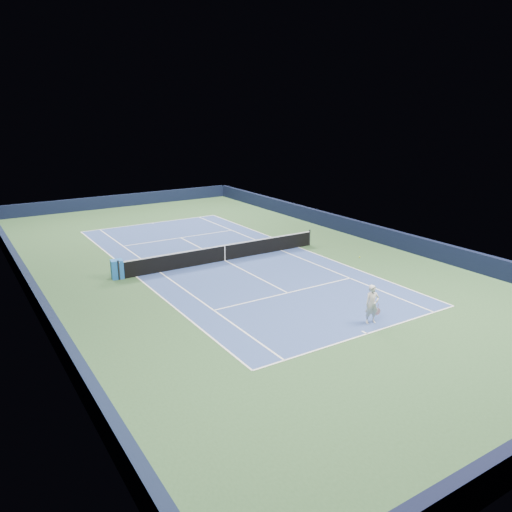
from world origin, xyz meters
TOP-DOWN VIEW (x-y plane):
  - ground at (0.00, 0.00)m, footprint 40.00×40.00m
  - wall_far at (0.00, 19.82)m, footprint 22.00×0.35m
  - wall_right at (10.82, 0.00)m, footprint 0.35×40.00m
  - wall_left at (-10.82, 0.00)m, footprint 0.35×40.00m
  - court_surface at (0.00, 0.00)m, footprint 10.97×23.77m
  - baseline_far at (0.00, 11.88)m, footprint 10.97×0.08m
  - baseline_near at (0.00, -11.88)m, footprint 10.97×0.08m
  - sideline_doubles_right at (5.49, 0.00)m, footprint 0.08×23.77m
  - sideline_doubles_left at (-5.49, 0.00)m, footprint 0.08×23.77m
  - sideline_singles_right at (4.12, 0.00)m, footprint 0.08×23.77m
  - sideline_singles_left at (-4.12, 0.00)m, footprint 0.08×23.77m
  - service_line_far at (0.00, 6.40)m, footprint 8.23×0.08m
  - service_line_near at (0.00, -6.40)m, footprint 8.23×0.08m
  - center_service_line at (0.00, 0.00)m, footprint 0.08×12.80m
  - center_mark_far at (0.00, 11.73)m, footprint 0.08×0.30m
  - center_mark_near at (0.00, -11.73)m, footprint 0.08×0.30m
  - tennis_net at (0.00, 0.00)m, footprint 12.90×0.10m
  - sponsor_cube at (-6.40, 0.28)m, footprint 0.70×0.65m
  - tennis_player at (0.91, -11.18)m, footprint 0.82×1.32m

SIDE VIEW (x-z plane):
  - ground at x=0.00m, z-range 0.00..0.00m
  - court_surface at x=0.00m, z-range 0.00..0.01m
  - baseline_far at x=0.00m, z-range 0.01..0.01m
  - baseline_near at x=0.00m, z-range 0.01..0.01m
  - sideline_doubles_right at x=5.49m, z-range 0.01..0.01m
  - sideline_doubles_left at x=-5.49m, z-range 0.01..0.01m
  - sideline_singles_right at x=4.12m, z-range 0.01..0.01m
  - sideline_singles_left at x=-4.12m, z-range 0.01..0.01m
  - service_line_far at x=0.00m, z-range 0.01..0.01m
  - service_line_near at x=0.00m, z-range 0.01..0.01m
  - center_service_line at x=0.00m, z-range 0.01..0.01m
  - center_mark_far at x=0.00m, z-range 0.01..0.01m
  - center_mark_near at x=0.00m, z-range 0.01..0.01m
  - tennis_net at x=0.00m, z-range -0.03..1.04m
  - sponsor_cube at x=-6.40m, z-range 0.00..1.02m
  - wall_far at x=0.00m, z-range 0.00..1.10m
  - wall_right at x=10.82m, z-range 0.00..1.10m
  - wall_left at x=-10.82m, z-range 0.00..1.10m
  - tennis_player at x=0.91m, z-range -0.49..2.19m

